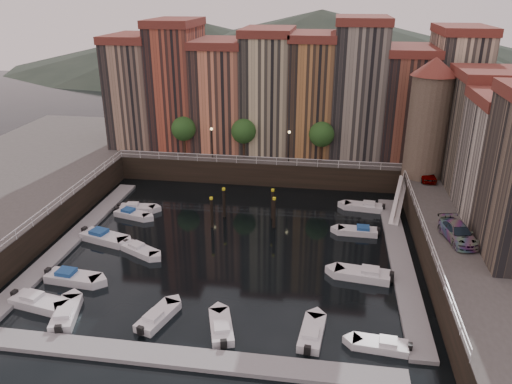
% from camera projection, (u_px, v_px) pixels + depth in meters
% --- Properties ---
extents(ground, '(200.00, 200.00, 0.00)m').
position_uv_depth(ground, '(233.00, 244.00, 49.83)').
color(ground, black).
rests_on(ground, ground).
extents(quay_far, '(80.00, 20.00, 3.00)m').
position_uv_depth(quay_far, '(267.00, 151.00, 73.04)').
color(quay_far, black).
rests_on(quay_far, ground).
extents(dock_left, '(2.00, 28.00, 0.35)m').
position_uv_depth(dock_left, '(76.00, 236.00, 51.09)').
color(dock_left, gray).
rests_on(dock_left, ground).
extents(dock_right, '(2.00, 28.00, 0.35)m').
position_uv_depth(dock_right, '(400.00, 260.00, 46.61)').
color(dock_right, gray).
rests_on(dock_right, ground).
extents(dock_near, '(30.00, 2.00, 0.35)m').
position_uv_depth(dock_near, '(185.00, 358.00, 34.22)').
color(dock_near, gray).
rests_on(dock_near, ground).
extents(mountains, '(145.00, 100.00, 18.00)m').
position_uv_depth(mountains, '(309.00, 45.00, 147.20)').
color(mountains, '#2D382D').
rests_on(mountains, ground).
extents(far_terrace, '(48.70, 10.30, 17.50)m').
position_uv_depth(far_terrace, '(289.00, 91.00, 66.71)').
color(far_terrace, '#9A7962').
rests_on(far_terrace, quay_far).
extents(corner_tower, '(5.20, 5.20, 13.80)m').
position_uv_depth(corner_tower, '(429.00, 117.00, 56.45)').
color(corner_tower, '#6B5B4C').
rests_on(corner_tower, quay_right).
extents(promenade_trees, '(21.20, 3.20, 5.20)m').
position_uv_depth(promenade_trees, '(249.00, 132.00, 64.16)').
color(promenade_trees, black).
rests_on(promenade_trees, quay_far).
extents(street_lamps, '(10.36, 0.36, 4.18)m').
position_uv_depth(street_lamps, '(250.00, 139.00, 63.46)').
color(street_lamps, black).
rests_on(street_lamps, quay_far).
extents(railings, '(36.08, 34.04, 0.52)m').
position_uv_depth(railings, '(241.00, 191.00, 52.86)').
color(railings, white).
rests_on(railings, ground).
extents(gangway, '(2.78, 8.32, 3.73)m').
position_uv_depth(gangway, '(399.00, 198.00, 55.88)').
color(gangway, white).
rests_on(gangway, ground).
extents(mooring_pilings, '(6.88, 3.56, 3.78)m').
position_uv_depth(mooring_pilings, '(246.00, 208.00, 53.82)').
color(mooring_pilings, black).
rests_on(mooring_pilings, ground).
extents(boat_left_0, '(5.09, 2.66, 1.14)m').
position_uv_depth(boat_left_0, '(38.00, 302.00, 39.96)').
color(boat_left_0, silver).
rests_on(boat_left_0, ground).
extents(boat_left_1, '(5.08, 2.21, 1.15)m').
position_uv_depth(boat_left_1, '(72.00, 278.00, 43.34)').
color(boat_left_1, silver).
rests_on(boat_left_1, ground).
extents(boat_left_2, '(5.39, 3.21, 1.21)m').
position_uv_depth(boat_left_2, '(104.00, 237.00, 50.30)').
color(boat_left_2, silver).
rests_on(boat_left_2, ground).
extents(boat_left_3, '(4.38, 2.52, 0.98)m').
position_uv_depth(boat_left_3, '(132.00, 214.00, 55.63)').
color(boat_left_3, silver).
rests_on(boat_left_3, ground).
extents(boat_left_4, '(4.37, 1.94, 0.99)m').
position_uv_depth(boat_left_4, '(136.00, 208.00, 57.15)').
color(boat_left_4, silver).
rests_on(boat_left_4, ground).
extents(boat_right_0, '(4.16, 1.83, 0.94)m').
position_uv_depth(boat_right_0, '(382.00, 345.00, 35.27)').
color(boat_right_0, silver).
rests_on(boat_right_0, ground).
extents(boat_right_1, '(5.17, 2.44, 1.16)m').
position_uv_depth(boat_right_1, '(364.00, 274.00, 43.81)').
color(boat_right_1, silver).
rests_on(boat_right_1, ground).
extents(boat_right_3, '(4.30, 1.64, 0.98)m').
position_uv_depth(boat_right_3, '(359.00, 231.00, 51.75)').
color(boat_right_3, silver).
rests_on(boat_right_3, ground).
extents(boat_right_4, '(4.65, 2.12, 1.05)m').
position_uv_depth(boat_right_4, '(365.00, 207.00, 57.45)').
color(boat_right_4, silver).
rests_on(boat_right_4, ground).
extents(boat_near_0, '(2.75, 4.74, 1.06)m').
position_uv_depth(boat_near_0, '(66.00, 314.00, 38.55)').
color(boat_near_0, silver).
rests_on(boat_near_0, ground).
extents(boat_near_1, '(2.71, 4.48, 1.00)m').
position_uv_depth(boat_near_1, '(157.00, 317.00, 38.21)').
color(boat_near_1, silver).
rests_on(boat_near_1, ground).
extents(boat_near_2, '(2.74, 4.48, 1.01)m').
position_uv_depth(boat_near_2, '(221.00, 328.00, 37.02)').
color(boat_near_2, silver).
rests_on(boat_near_2, ground).
extents(boat_near_3, '(2.03, 4.51, 1.02)m').
position_uv_depth(boat_near_3, '(312.00, 334.00, 36.38)').
color(boat_near_3, silver).
rests_on(boat_near_3, ground).
extents(car_a, '(1.70, 4.16, 1.41)m').
position_uv_depth(car_a, '(427.00, 175.00, 57.64)').
color(car_a, gray).
rests_on(car_a, quay_right).
extents(car_b, '(1.96, 4.18, 1.33)m').
position_uv_depth(car_b, '(456.00, 233.00, 43.95)').
color(car_b, gray).
rests_on(car_b, quay_right).
extents(car_c, '(3.11, 5.47, 1.49)m').
position_uv_depth(car_c, '(458.00, 234.00, 43.73)').
color(car_c, gray).
rests_on(car_c, quay_right).
extents(boat_extra_49, '(4.25, 3.21, 0.97)m').
position_uv_depth(boat_extra_49, '(140.00, 250.00, 48.01)').
color(boat_extra_49, silver).
rests_on(boat_extra_49, ground).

